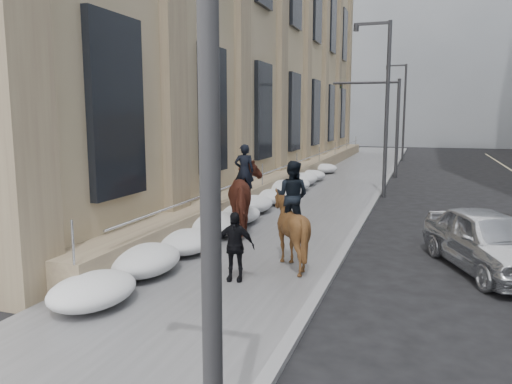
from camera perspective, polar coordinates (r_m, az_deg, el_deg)
ground at (r=11.46m, az=-6.22°, el=-10.63°), size 140.00×140.00×0.00m
sidewalk at (r=20.66m, az=5.47°, el=-1.72°), size 5.00×80.00×0.12m
curb at (r=20.25m, az=12.71°, el=-2.12°), size 0.24×80.00×0.12m
limestone_building at (r=31.76m, az=0.30°, el=17.97°), size 6.10×44.00×18.00m
bg_building_mid at (r=70.55m, az=18.72°, el=16.58°), size 30.00×12.00×28.00m
bg_building_far at (r=82.72m, az=11.48°, el=12.84°), size 24.00×12.00×20.00m
streetlight_near at (r=4.30m, az=-7.60°, el=19.28°), size 1.71×0.24×8.00m
streetlight_mid at (r=23.89m, az=14.39°, el=10.34°), size 1.71×0.24×8.00m
streetlight_far at (r=43.85m, az=16.40°, el=9.39°), size 1.71×0.24×8.00m
traffic_signal at (r=31.90m, az=14.25°, el=8.83°), size 4.10×0.22×6.00m
snow_bank at (r=19.18m, az=0.05°, el=-1.25°), size 1.70×18.10×0.76m
mounted_horse_left at (r=15.75m, az=-0.99°, el=-0.41°), size 2.20×2.93×2.78m
mounted_horse_right at (r=12.28m, az=3.92°, el=-3.59°), size 1.68×1.84×2.58m
pedestrian at (r=11.21m, az=-2.50°, el=-6.22°), size 0.97×0.54×1.56m
car_silver at (r=13.50m, az=24.99°, el=-5.04°), size 3.35×4.86×1.54m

